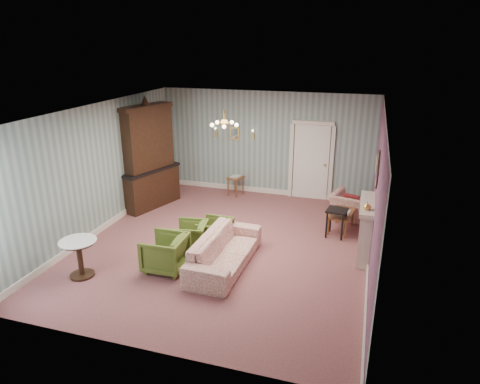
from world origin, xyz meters
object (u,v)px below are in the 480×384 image
(coffee_table, at_px, (341,221))
(fireplace, at_px, (365,229))
(side_table_black, at_px, (336,223))
(olive_chair_b, at_px, (190,235))
(olive_chair_c, at_px, (215,231))
(pedestal_table, at_px, (80,258))
(olive_chair_a, at_px, (165,251))
(sofa_chintz, at_px, (225,245))
(dresser, at_px, (148,154))
(wingback_chair, at_px, (354,202))

(coffee_table, bearing_deg, fireplace, -63.66)
(side_table_black, bearing_deg, olive_chair_b, -151.62)
(olive_chair_c, distance_m, pedestal_table, 2.74)
(olive_chair_a, relative_size, side_table_black, 1.20)
(sofa_chintz, xyz_separation_m, fireplace, (2.59, 1.25, 0.15))
(sofa_chintz, xyz_separation_m, side_table_black, (1.96, 1.99, -0.11))
(olive_chair_b, xyz_separation_m, dresser, (-2.01, 2.05, 1.08))
(olive_chair_c, xyz_separation_m, pedestal_table, (-1.96, -1.91, 0.03))
(pedestal_table, bearing_deg, sofa_chintz, 25.50)
(olive_chair_b, xyz_separation_m, wingback_chair, (3.18, 2.72, 0.10))
(fireplace, xyz_separation_m, coffee_table, (-0.55, 1.10, -0.36))
(sofa_chintz, bearing_deg, olive_chair_b, 65.89)
(olive_chair_b, bearing_deg, olive_chair_c, 116.46)
(side_table_black, bearing_deg, fireplace, -49.45)
(coffee_table, relative_size, pedestal_table, 1.19)
(sofa_chintz, relative_size, dresser, 0.78)
(olive_chair_c, relative_size, fireplace, 0.48)
(sofa_chintz, relative_size, coffee_table, 2.53)
(wingback_chair, height_order, side_table_black, wingback_chair)
(dresser, bearing_deg, sofa_chintz, -22.33)
(olive_chair_b, height_order, wingback_chair, wingback_chair)
(dresser, relative_size, side_table_black, 4.36)
(dresser, relative_size, pedestal_table, 3.83)
(coffee_table, bearing_deg, wingback_chair, 74.12)
(side_table_black, relative_size, pedestal_table, 0.88)
(olive_chair_c, xyz_separation_m, side_table_black, (2.44, 1.24, -0.01))
(olive_chair_a, distance_m, wingback_chair, 4.92)
(olive_chair_b, height_order, side_table_black, olive_chair_b)
(fireplace, distance_m, side_table_black, 1.00)
(coffee_table, bearing_deg, olive_chair_b, -146.95)
(side_table_black, bearing_deg, wingback_chair, 75.22)
(sofa_chintz, distance_m, wingback_chair, 3.89)
(pedestal_table, bearing_deg, olive_chair_a, 25.99)
(side_table_black, bearing_deg, olive_chair_c, -153.06)
(fireplace, bearing_deg, dresser, 167.36)
(olive_chair_a, xyz_separation_m, fireplace, (3.63, 1.73, 0.19))
(sofa_chintz, relative_size, side_table_black, 3.42)
(dresser, xyz_separation_m, pedestal_table, (0.48, -3.65, -1.05))
(pedestal_table, bearing_deg, side_table_black, 35.58)
(fireplace, bearing_deg, wingback_chair, 99.53)
(olive_chair_b, relative_size, dresser, 0.24)
(olive_chair_c, xyz_separation_m, dresser, (-2.44, 1.74, 1.08))
(fireplace, distance_m, pedestal_table, 5.59)
(olive_chair_a, xyz_separation_m, sofa_chintz, (1.04, 0.48, 0.05))
(sofa_chintz, bearing_deg, coffee_table, -39.49)
(olive_chair_c, height_order, dresser, dresser)
(olive_chair_a, relative_size, olive_chair_b, 1.15)
(olive_chair_b, bearing_deg, wingback_chair, 121.23)
(olive_chair_b, bearing_deg, side_table_black, 109.07)
(fireplace, relative_size, coffee_table, 1.59)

